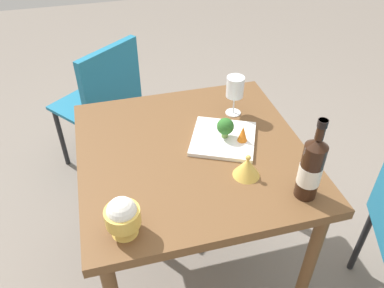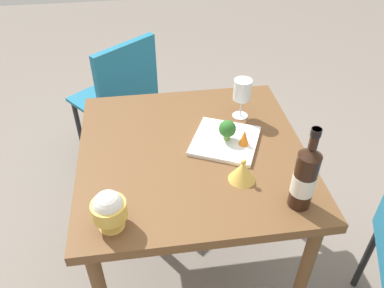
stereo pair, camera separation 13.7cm
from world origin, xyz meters
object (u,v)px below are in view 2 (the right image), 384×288
object	(u,v)px
rice_bowl	(109,210)
carrot_garnish_left	(244,137)
wine_bottle	(305,177)
rice_bowl_lid	(243,171)
chair_by_wall	(121,92)
broccoli_floret	(227,129)
wine_glass	(242,91)
serving_plate	(225,141)

from	to	relation	value
rice_bowl	carrot_garnish_left	size ratio (longest dim) A/B	2.11
wine_bottle	rice_bowl_lid	world-z (taller)	wine_bottle
chair_by_wall	broccoli_floret	distance (m)	0.95
wine_glass	carrot_garnish_left	bearing A→B (deg)	79.83
wine_glass	chair_by_wall	bearing A→B (deg)	-48.67
serving_plate	carrot_garnish_left	xyz separation A→B (m)	(-0.07, 0.04, 0.04)
rice_bowl	carrot_garnish_left	world-z (taller)	rice_bowl
rice_bowl	broccoli_floret	world-z (taller)	rice_bowl
broccoli_floret	carrot_garnish_left	distance (m)	0.07
wine_glass	rice_bowl_lid	distance (m)	0.41
serving_plate	broccoli_floret	size ratio (longest dim) A/B	3.87
wine_glass	broccoli_floret	bearing A→B (deg)	60.53
serving_plate	broccoli_floret	world-z (taller)	broccoli_floret
rice_bowl	rice_bowl_lid	xyz separation A→B (m)	(-0.46, -0.15, -0.04)
serving_plate	wine_bottle	bearing A→B (deg)	116.23
rice_bowl_lid	chair_by_wall	bearing A→B (deg)	-65.64
wine_bottle	wine_glass	distance (m)	0.54
broccoli_floret	carrot_garnish_left	size ratio (longest dim) A/B	1.28
rice_bowl	serving_plate	bearing A→B (deg)	-140.63
wine_bottle	broccoli_floret	size ratio (longest dim) A/B	3.66
wine_bottle	wine_glass	xyz separation A→B (m)	(0.07, -0.53, 0.01)
chair_by_wall	broccoli_floret	world-z (taller)	chair_by_wall
carrot_garnish_left	rice_bowl	bearing A→B (deg)	32.49
serving_plate	broccoli_floret	bearing A→B (deg)	-176.09
chair_by_wall	wine_glass	world-z (taller)	wine_glass
serving_plate	wine_glass	bearing A→B (deg)	-120.80
chair_by_wall	rice_bowl	world-z (taller)	rice_bowl
chair_by_wall	carrot_garnish_left	xyz separation A→B (m)	(-0.50, 0.83, 0.25)
chair_by_wall	carrot_garnish_left	world-z (taller)	chair_by_wall
chair_by_wall	serving_plate	bearing A→B (deg)	-99.41
wine_bottle	serving_plate	distance (m)	0.42
rice_bowl_lid	broccoli_floret	bearing A→B (deg)	-87.14
rice_bowl_lid	carrot_garnish_left	distance (m)	0.18
chair_by_wall	wine_glass	xyz separation A→B (m)	(-0.54, 0.62, 0.33)
wine_glass	rice_bowl_lid	bearing A→B (deg)	77.44
chair_by_wall	wine_glass	distance (m)	0.89
rice_bowl_lid	serving_plate	bearing A→B (deg)	-85.65
wine_glass	rice_bowl_lid	xyz separation A→B (m)	(0.09, 0.39, -0.09)
wine_glass	rice_bowl_lid	world-z (taller)	wine_glass
chair_by_wall	rice_bowl	bearing A→B (deg)	-128.68
wine_bottle	serving_plate	size ratio (longest dim) A/B	0.95
broccoli_floret	carrot_garnish_left	bearing A→B (deg)	145.79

